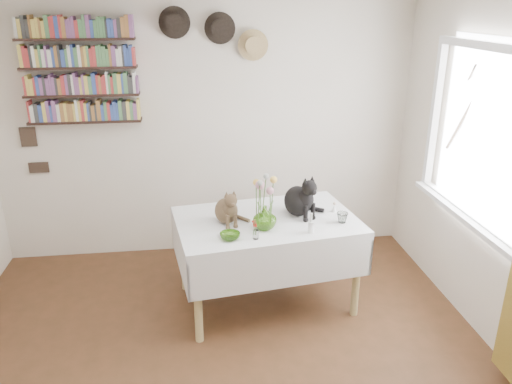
{
  "coord_description": "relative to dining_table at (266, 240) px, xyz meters",
  "views": [
    {
      "loc": [
        -0.14,
        -2.5,
        2.41
      ],
      "look_at": [
        0.33,
        1.05,
        1.05
      ],
      "focal_mm": 35.0,
      "sensor_mm": 36.0,
      "label": 1
    }
  ],
  "objects": [
    {
      "name": "bookshelf_unit",
      "position": [
        -1.53,
        1.01,
        1.26
      ],
      "size": [
        1.0,
        0.16,
        0.91
      ],
      "color": "black",
      "rests_on": "room"
    },
    {
      "name": "green_bowl",
      "position": [
        -0.32,
        -0.33,
        0.21
      ],
      "size": [
        0.19,
        0.19,
        0.05
      ],
      "primitive_type": "imported",
      "rotation": [
        0.0,
        0.0,
        0.35
      ],
      "color": "#83C43E",
      "rests_on": "dining_table"
    },
    {
      "name": "window",
      "position": [
        1.54,
        -0.35,
        0.81
      ],
      "size": [
        0.12,
        1.52,
        1.32
      ],
      "color": "white",
      "rests_on": "room"
    },
    {
      "name": "drinking_glass",
      "position": [
        0.59,
        -0.15,
        0.23
      ],
      "size": [
        0.09,
        0.09,
        0.08
      ],
      "primitive_type": "imported",
      "rotation": [
        0.0,
        0.0,
        0.02
      ],
      "color": "white",
      "rests_on": "dining_table"
    },
    {
      "name": "wall_art_plaques",
      "position": [
        -2.06,
        1.08,
        0.54
      ],
      "size": [
        0.21,
        0.02,
        0.44
      ],
      "color": "#38281E",
      "rests_on": "room"
    },
    {
      "name": "black_cat",
      "position": [
        0.27,
        0.06,
        0.37
      ],
      "size": [
        0.36,
        0.39,
        0.37
      ],
      "primitive_type": null,
      "rotation": [
        0.0,
        0.0,
        0.5
      ],
      "color": "black",
      "rests_on": "dining_table"
    },
    {
      "name": "flower_vase",
      "position": [
        -0.04,
        -0.18,
        0.29
      ],
      "size": [
        0.21,
        0.21,
        0.19
      ],
      "primitive_type": "imported",
      "rotation": [
        0.0,
        0.0,
        -0.16
      ],
      "color": "#83C43E",
      "rests_on": "dining_table"
    },
    {
      "name": "tabby_cat",
      "position": [
        -0.33,
        -0.01,
        0.34
      ],
      "size": [
        0.26,
        0.3,
        0.3
      ],
      "primitive_type": null,
      "rotation": [
        0.0,
        0.0,
        0.27
      ],
      "color": "brown",
      "rests_on": "dining_table"
    },
    {
      "name": "wall_hats",
      "position": [
        -0.31,
        1.03,
        1.58
      ],
      "size": [
        0.98,
        0.09,
        0.48
      ],
      "color": "black",
      "rests_on": "room"
    },
    {
      "name": "porcelain_figurine",
      "position": [
        0.58,
        0.08,
        0.23
      ],
      "size": [
        0.05,
        0.05,
        0.09
      ],
      "color": "white",
      "rests_on": "dining_table"
    },
    {
      "name": "room",
      "position": [
        -0.43,
        -1.15,
        0.67
      ],
      "size": [
        4.08,
        4.58,
        2.58
      ],
      "color": "brown",
      "rests_on": "ground"
    },
    {
      "name": "flower_bouquet",
      "position": [
        -0.05,
        -0.17,
        0.53
      ],
      "size": [
        0.17,
        0.12,
        0.39
      ],
      "color": "#4C7233",
      "rests_on": "flower_vase"
    },
    {
      "name": "berry_jar",
      "position": [
        -0.13,
        -0.35,
        0.27
      ],
      "size": [
        0.04,
        0.04,
        0.18
      ],
      "color": "white",
      "rests_on": "dining_table"
    },
    {
      "name": "candlestick",
      "position": [
        0.29,
        -0.29,
        0.24
      ],
      "size": [
        0.04,
        0.04,
        0.16
      ],
      "color": "white",
      "rests_on": "dining_table"
    },
    {
      "name": "dining_table",
      "position": [
        0.0,
        0.0,
        0.0
      ],
      "size": [
        1.56,
        1.12,
        0.77
      ],
      "color": "white",
      "rests_on": "room"
    }
  ]
}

